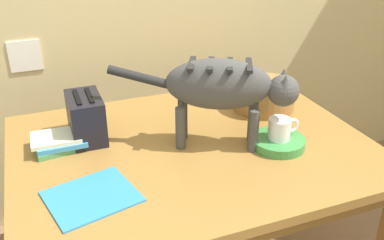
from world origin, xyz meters
name	(u,v)px	position (x,y,z in m)	size (l,w,h in m)	color
dining_table	(192,164)	(-0.02, 1.10, 0.65)	(1.29, 0.98, 0.73)	olive
cat	(225,87)	(0.09, 1.06, 0.96)	(0.61, 0.34, 0.33)	#454542
saucer_bowl	(278,142)	(0.27, 0.97, 0.75)	(0.20, 0.20, 0.03)	#3B8E43
coffee_mug	(280,129)	(0.27, 0.97, 0.81)	(0.12, 0.08, 0.08)	white
magazine	(92,196)	(-0.42, 0.91, 0.74)	(0.25, 0.22, 0.01)	#2F84C7
book_stack	(59,142)	(-0.47, 1.25, 0.76)	(0.19, 0.15, 0.05)	#4F9654
wicker_basket	(264,95)	(0.39, 1.29, 0.79)	(0.26, 0.26, 0.11)	#9D6E3A
toaster	(86,118)	(-0.37, 1.29, 0.82)	(0.12, 0.20, 0.18)	black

